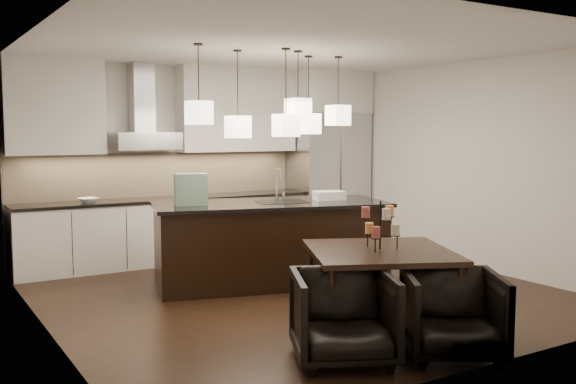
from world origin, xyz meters
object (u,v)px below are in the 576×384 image
refrigerator (328,179)px  armchair_right (453,315)px  island_body (270,245)px  dining_table (379,290)px  armchair_left (344,317)px

refrigerator → armchair_right: bearing=-113.9°
island_body → dining_table: bearing=-76.3°
armchair_left → armchair_right: size_ratio=1.03×
island_body → armchair_right: island_body is taller
dining_table → armchair_right: bearing=-61.5°
refrigerator → armchair_right: refrigerator is taller
island_body → armchair_left: 2.78m
island_body → refrigerator: bearing=56.1°
dining_table → armchair_left: 0.91m
dining_table → armchair_right: (0.06, -0.87, -0.02)m
armchair_right → island_body: bearing=122.5°
refrigerator → dining_table: bearing=-119.0°
island_body → armchair_left: size_ratio=3.34×
refrigerator → island_body: size_ratio=0.79×
dining_table → armchair_left: bearing=-122.9°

